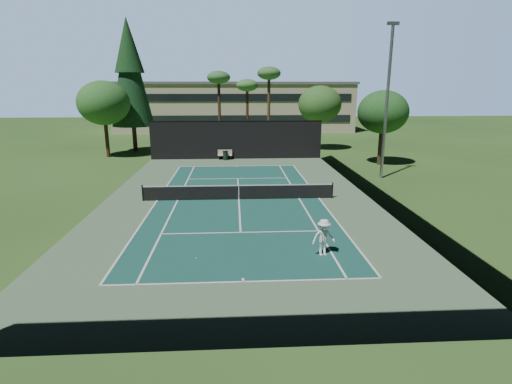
% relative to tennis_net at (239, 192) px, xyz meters
% --- Properties ---
extents(ground, '(160.00, 160.00, 0.00)m').
position_rel_tennis_net_xyz_m(ground, '(0.00, 0.00, -0.56)').
color(ground, '#2D5520').
rests_on(ground, ground).
extents(apron_slab, '(18.00, 32.00, 0.01)m').
position_rel_tennis_net_xyz_m(apron_slab, '(0.00, 0.00, -0.55)').
color(apron_slab, '#527350').
rests_on(apron_slab, ground).
extents(court_surface, '(10.97, 23.77, 0.01)m').
position_rel_tennis_net_xyz_m(court_surface, '(0.00, 0.00, -0.55)').
color(court_surface, '#184E45').
rests_on(court_surface, ground).
extents(court_lines, '(11.07, 23.87, 0.01)m').
position_rel_tennis_net_xyz_m(court_lines, '(0.00, 0.00, -0.54)').
color(court_lines, white).
rests_on(court_lines, ground).
extents(tennis_net, '(12.90, 0.10, 1.10)m').
position_rel_tennis_net_xyz_m(tennis_net, '(0.00, 0.00, 0.00)').
color(tennis_net, black).
rests_on(tennis_net, ground).
extents(fence, '(18.04, 32.05, 4.03)m').
position_rel_tennis_net_xyz_m(fence, '(0.00, 0.06, 1.45)').
color(fence, black).
rests_on(fence, ground).
extents(player, '(1.19, 0.80, 1.70)m').
position_rel_tennis_net_xyz_m(player, '(3.68, -9.46, 0.29)').
color(player, white).
rests_on(player, ground).
extents(tennis_ball_a, '(0.07, 0.07, 0.07)m').
position_rel_tennis_net_xyz_m(tennis_ball_a, '(-2.02, -9.57, -0.52)').
color(tennis_ball_a, '#BCD12F').
rests_on(tennis_ball_a, ground).
extents(tennis_ball_b, '(0.07, 0.07, 0.07)m').
position_rel_tennis_net_xyz_m(tennis_ball_b, '(-0.47, 3.18, -0.52)').
color(tennis_ball_b, '#C3E534').
rests_on(tennis_ball_b, ground).
extents(tennis_ball_c, '(0.08, 0.08, 0.08)m').
position_rel_tennis_net_xyz_m(tennis_ball_c, '(3.16, 4.48, -0.52)').
color(tennis_ball_c, '#C6D730').
rests_on(tennis_ball_c, ground).
extents(tennis_ball_d, '(0.07, 0.07, 0.07)m').
position_rel_tennis_net_xyz_m(tennis_ball_d, '(-3.75, 4.97, -0.52)').
color(tennis_ball_d, '#C6D530').
rests_on(tennis_ball_d, ground).
extents(park_bench, '(1.50, 0.45, 1.02)m').
position_rel_tennis_net_xyz_m(park_bench, '(-1.23, 15.72, -0.01)').
color(park_bench, beige).
rests_on(park_bench, ground).
extents(trash_bin, '(0.56, 0.56, 0.95)m').
position_rel_tennis_net_xyz_m(trash_bin, '(-1.18, 15.39, -0.08)').
color(trash_bin, black).
rests_on(trash_bin, ground).
extents(pine_tree, '(4.80, 4.80, 15.00)m').
position_rel_tennis_net_xyz_m(pine_tree, '(-12.00, 22.00, 9.00)').
color(pine_tree, '#462C1E').
rests_on(pine_tree, ground).
extents(palm_a, '(2.80, 2.80, 9.32)m').
position_rel_tennis_net_xyz_m(palm_a, '(-2.00, 24.00, 7.63)').
color(palm_a, '#412B1C').
rests_on(palm_a, ground).
extents(palm_b, '(2.80, 2.80, 8.42)m').
position_rel_tennis_net_xyz_m(palm_b, '(1.50, 26.00, 6.80)').
color(palm_b, '#40281B').
rests_on(palm_b, ground).
extents(palm_c, '(2.80, 2.80, 9.77)m').
position_rel_tennis_net_xyz_m(palm_c, '(4.00, 23.00, 8.05)').
color(palm_c, '#4D3521').
rests_on(palm_c, ground).
extents(decid_tree_a, '(5.12, 5.12, 7.62)m').
position_rel_tennis_net_xyz_m(decid_tree_a, '(10.00, 22.00, 4.86)').
color(decid_tree_a, '#4D3421').
rests_on(decid_tree_a, ground).
extents(decid_tree_b, '(4.80, 4.80, 7.14)m').
position_rel_tennis_net_xyz_m(decid_tree_b, '(14.00, 12.00, 4.52)').
color(decid_tree_b, '#44301D').
rests_on(decid_tree_b, ground).
extents(decid_tree_c, '(5.44, 5.44, 8.09)m').
position_rel_tennis_net_xyz_m(decid_tree_c, '(-14.00, 18.00, 5.21)').
color(decid_tree_c, '#452D1D').
rests_on(decid_tree_c, ground).
extents(campus_building, '(40.50, 12.50, 8.30)m').
position_rel_tennis_net_xyz_m(campus_building, '(0.00, 45.98, 3.65)').
color(campus_building, '#B8AE8E').
rests_on(campus_building, ground).
extents(light_pole, '(0.90, 0.25, 12.22)m').
position_rel_tennis_net_xyz_m(light_pole, '(12.00, 6.00, 5.90)').
color(light_pole, '#97999F').
rests_on(light_pole, ground).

